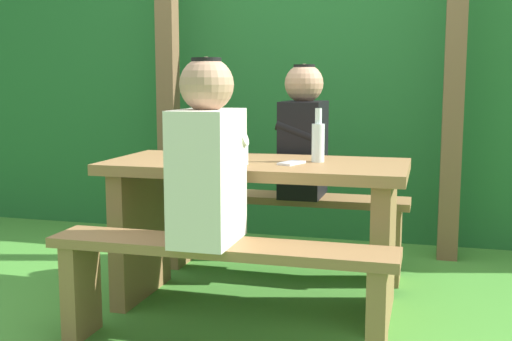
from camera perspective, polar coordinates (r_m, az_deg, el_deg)
ground_plane at (r=3.15m, az=0.00°, el=-12.02°), size 12.00×12.00×0.00m
hedge_backdrop at (r=4.65m, az=5.69°, el=6.94°), size 6.40×0.66×1.99m
pergola_post_left at (r=4.30m, az=-7.93°, el=8.51°), size 0.12×0.12×2.24m
pergola_post_right at (r=3.96m, az=17.40°, el=8.27°), size 0.12×0.12×2.24m
picnic_table at (r=3.01m, az=0.00°, el=-3.37°), size 1.40×0.64×0.71m
bench_near at (r=2.55m, az=-3.30°, el=-9.26°), size 1.40×0.24×0.45m
bench_far at (r=3.57m, az=2.33°, el=-4.21°), size 1.40×0.24×0.45m
person_white_shirt at (r=2.47m, az=-4.37°, el=1.11°), size 0.25×0.35×0.72m
person_black_coat at (r=3.47m, az=4.28°, el=3.12°), size 0.25×0.35×0.72m
drinking_glass at (r=2.87m, az=-1.49°, el=1.43°), size 0.08×0.08×0.09m
bottle_left at (r=2.96m, az=5.60°, el=2.73°), size 0.06×0.06×0.25m
cell_phone at (r=2.88m, az=3.20°, el=0.69°), size 0.11×0.16×0.01m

